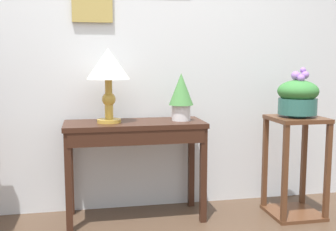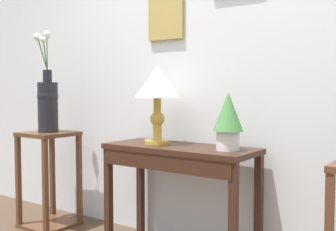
{
  "view_description": "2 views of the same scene",
  "coord_description": "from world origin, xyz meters",
  "px_view_note": "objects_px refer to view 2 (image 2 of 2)",
  "views": [
    {
      "loc": [
        -0.42,
        -1.65,
        1.17
      ],
      "look_at": [
        0.16,
        1.24,
        0.78
      ],
      "focal_mm": 43.95,
      "sensor_mm": 36.0,
      "label": 1
    },
    {
      "loc": [
        1.41,
        -0.93,
        1.09
      ],
      "look_at": [
        -0.23,
        1.37,
        0.92
      ],
      "focal_mm": 44.48,
      "sensor_mm": 36.0,
      "label": 2
    }
  ],
  "objects_px": {
    "console_table": "(178,164)",
    "pedestal_stand_left": "(49,179)",
    "table_lamp": "(157,86)",
    "flower_vase_tall_left": "(48,100)",
    "potted_plant_on_console": "(228,118)"
  },
  "relations": [
    {
      "from": "pedestal_stand_left",
      "to": "flower_vase_tall_left",
      "type": "distance_m",
      "value": 0.63
    },
    {
      "from": "flower_vase_tall_left",
      "to": "console_table",
      "type": "bearing_deg",
      "value": 3.83
    },
    {
      "from": "table_lamp",
      "to": "pedestal_stand_left",
      "type": "xyz_separation_m",
      "value": [
        -1.01,
        -0.1,
        -0.74
      ]
    },
    {
      "from": "potted_plant_on_console",
      "to": "console_table",
      "type": "bearing_deg",
      "value": -176.43
    },
    {
      "from": "table_lamp",
      "to": "console_table",
      "type": "bearing_deg",
      "value": -7.13
    },
    {
      "from": "potted_plant_on_console",
      "to": "flower_vase_tall_left",
      "type": "height_order",
      "value": "flower_vase_tall_left"
    },
    {
      "from": "table_lamp",
      "to": "potted_plant_on_console",
      "type": "bearing_deg",
      "value": -0.13
    },
    {
      "from": "flower_vase_tall_left",
      "to": "pedestal_stand_left",
      "type": "bearing_deg",
      "value": 70.54
    },
    {
      "from": "table_lamp",
      "to": "pedestal_stand_left",
      "type": "height_order",
      "value": "table_lamp"
    },
    {
      "from": "table_lamp",
      "to": "flower_vase_tall_left",
      "type": "bearing_deg",
      "value": -174.19
    },
    {
      "from": "table_lamp",
      "to": "flower_vase_tall_left",
      "type": "height_order",
      "value": "flower_vase_tall_left"
    },
    {
      "from": "potted_plant_on_console",
      "to": "flower_vase_tall_left",
      "type": "relative_size",
      "value": 0.44
    },
    {
      "from": "potted_plant_on_console",
      "to": "pedestal_stand_left",
      "type": "relative_size",
      "value": 0.46
    },
    {
      "from": "pedestal_stand_left",
      "to": "console_table",
      "type": "bearing_deg",
      "value": 3.77
    },
    {
      "from": "console_table",
      "to": "pedestal_stand_left",
      "type": "height_order",
      "value": "pedestal_stand_left"
    }
  ]
}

